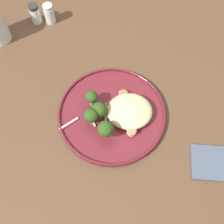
{
  "coord_description": "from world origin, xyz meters",
  "views": [
    {
      "loc": [
        -0.05,
        0.3,
        1.45
      ],
      "look_at": [
        -0.05,
        -0.04,
        0.76
      ],
      "focal_mm": 46.35,
      "sensor_mm": 36.0,
      "label": 1
    }
  ],
  "objects_px": {
    "seared_scallop_right_edge": "(126,102)",
    "broccoli_floret_split_head": "(99,110)",
    "broccoli_floret_tall_stalk": "(106,129)",
    "salt_shaker": "(49,14)",
    "seared_scallop_center_golden": "(109,112)",
    "seared_scallop_large_seared": "(136,115)",
    "seared_scallop_front_small": "(123,95)",
    "broccoli_floret_front_edge": "(92,97)",
    "pepper_shaker": "(35,14)",
    "seared_scallop_on_noodles": "(132,131)",
    "broccoli_floret_left_leaning": "(92,116)",
    "dinner_plate": "(112,114)",
    "folded_napkin": "(221,164)"
  },
  "relations": [
    {
      "from": "seared_scallop_right_edge",
      "to": "broccoli_floret_split_head",
      "type": "distance_m",
      "value": 0.08
    },
    {
      "from": "broccoli_floret_tall_stalk",
      "to": "salt_shaker",
      "type": "relative_size",
      "value": 0.94
    },
    {
      "from": "seared_scallop_center_golden",
      "to": "seared_scallop_large_seared",
      "type": "height_order",
      "value": "same"
    },
    {
      "from": "seared_scallop_front_small",
      "to": "broccoli_floret_split_head",
      "type": "xyz_separation_m",
      "value": [
        0.06,
        0.06,
        0.02
      ]
    },
    {
      "from": "seared_scallop_front_small",
      "to": "seared_scallop_center_golden",
      "type": "bearing_deg",
      "value": 53.85
    },
    {
      "from": "seared_scallop_large_seared",
      "to": "salt_shaker",
      "type": "xyz_separation_m",
      "value": [
        0.26,
        -0.35,
        0.01
      ]
    },
    {
      "from": "broccoli_floret_front_edge",
      "to": "pepper_shaker",
      "type": "distance_m",
      "value": 0.36
    },
    {
      "from": "seared_scallop_on_noodles",
      "to": "broccoli_floret_front_edge",
      "type": "relative_size",
      "value": 0.46
    },
    {
      "from": "broccoli_floret_left_leaning",
      "to": "salt_shaker",
      "type": "bearing_deg",
      "value": -68.58
    },
    {
      "from": "dinner_plate",
      "to": "salt_shaker",
      "type": "bearing_deg",
      "value": -60.15
    },
    {
      "from": "seared_scallop_front_small",
      "to": "folded_napkin",
      "type": "relative_size",
      "value": 0.17
    },
    {
      "from": "broccoli_floret_front_edge",
      "to": "seared_scallop_front_small",
      "type": "bearing_deg",
      "value": -165.81
    },
    {
      "from": "salt_shaker",
      "to": "seared_scallop_on_noodles",
      "type": "bearing_deg",
      "value": 121.71
    },
    {
      "from": "seared_scallop_right_edge",
      "to": "broccoli_floret_split_head",
      "type": "height_order",
      "value": "broccoli_floret_split_head"
    },
    {
      "from": "broccoli_floret_split_head",
      "to": "folded_napkin",
      "type": "height_order",
      "value": "broccoli_floret_split_head"
    },
    {
      "from": "broccoli_floret_split_head",
      "to": "folded_napkin",
      "type": "bearing_deg",
      "value": 156.62
    },
    {
      "from": "seared_scallop_right_edge",
      "to": "pepper_shaker",
      "type": "distance_m",
      "value": 0.41
    },
    {
      "from": "pepper_shaker",
      "to": "salt_shaker",
      "type": "bearing_deg",
      "value": 180.0
    },
    {
      "from": "seared_scallop_center_golden",
      "to": "broccoli_floret_tall_stalk",
      "type": "height_order",
      "value": "broccoli_floret_tall_stalk"
    },
    {
      "from": "salt_shaker",
      "to": "broccoli_floret_tall_stalk",
      "type": "bearing_deg",
      "value": 114.01
    },
    {
      "from": "broccoli_floret_split_head",
      "to": "broccoli_floret_tall_stalk",
      "type": "distance_m",
      "value": 0.06
    },
    {
      "from": "dinner_plate",
      "to": "seared_scallop_right_edge",
      "type": "height_order",
      "value": "seared_scallop_right_edge"
    },
    {
      "from": "folded_napkin",
      "to": "broccoli_floret_front_edge",
      "type": "bearing_deg",
      "value": -27.53
    },
    {
      "from": "folded_napkin",
      "to": "broccoli_floret_split_head",
      "type": "bearing_deg",
      "value": -23.38
    },
    {
      "from": "seared_scallop_large_seared",
      "to": "broccoli_floret_front_edge",
      "type": "bearing_deg",
      "value": -19.35
    },
    {
      "from": "broccoli_floret_left_leaning",
      "to": "broccoli_floret_split_head",
      "type": "bearing_deg",
      "value": -134.72
    },
    {
      "from": "pepper_shaker",
      "to": "folded_napkin",
      "type": "bearing_deg",
      "value": 136.99
    },
    {
      "from": "seared_scallop_front_small",
      "to": "pepper_shaker",
      "type": "xyz_separation_m",
      "value": [
        0.27,
        -0.29,
        0.01
      ]
    },
    {
      "from": "seared_scallop_on_noodles",
      "to": "seared_scallop_center_golden",
      "type": "bearing_deg",
      "value": -45.0
    },
    {
      "from": "broccoli_floret_front_edge",
      "to": "pepper_shaker",
      "type": "height_order",
      "value": "pepper_shaker"
    },
    {
      "from": "seared_scallop_right_edge",
      "to": "broccoli_floret_tall_stalk",
      "type": "bearing_deg",
      "value": 59.19
    },
    {
      "from": "broccoli_floret_left_leaning",
      "to": "seared_scallop_center_golden",
      "type": "bearing_deg",
      "value": -150.71
    },
    {
      "from": "seared_scallop_on_noodles",
      "to": "pepper_shaker",
      "type": "height_order",
      "value": "pepper_shaker"
    },
    {
      "from": "dinner_plate",
      "to": "broccoli_floret_front_edge",
      "type": "xyz_separation_m",
      "value": [
        0.05,
        -0.03,
        0.04
      ]
    },
    {
      "from": "broccoli_floret_front_edge",
      "to": "seared_scallop_right_edge",
      "type": "bearing_deg",
      "value": 178.48
    },
    {
      "from": "seared_scallop_on_noodles",
      "to": "broccoli_floret_left_leaning",
      "type": "xyz_separation_m",
      "value": [
        0.1,
        -0.03,
        0.03
      ]
    },
    {
      "from": "seared_scallop_right_edge",
      "to": "pepper_shaker",
      "type": "height_order",
      "value": "pepper_shaker"
    },
    {
      "from": "seared_scallop_center_golden",
      "to": "seared_scallop_right_edge",
      "type": "xyz_separation_m",
      "value": [
        -0.04,
        -0.03,
        0.0
      ]
    },
    {
      "from": "broccoli_floret_left_leaning",
      "to": "broccoli_floret_tall_stalk",
      "type": "distance_m",
      "value": 0.05
    },
    {
      "from": "folded_napkin",
      "to": "pepper_shaker",
      "type": "height_order",
      "value": "pepper_shaker"
    },
    {
      "from": "dinner_plate",
      "to": "folded_napkin",
      "type": "xyz_separation_m",
      "value": [
        -0.27,
        0.14,
        -0.0
      ]
    },
    {
      "from": "broccoli_floret_front_edge",
      "to": "folded_napkin",
      "type": "height_order",
      "value": "broccoli_floret_front_edge"
    },
    {
      "from": "dinner_plate",
      "to": "seared_scallop_center_golden",
      "type": "distance_m",
      "value": 0.01
    },
    {
      "from": "folded_napkin",
      "to": "salt_shaker",
      "type": "bearing_deg",
      "value": -45.59
    },
    {
      "from": "seared_scallop_center_golden",
      "to": "folded_napkin",
      "type": "bearing_deg",
      "value": 153.69
    },
    {
      "from": "seared_scallop_large_seared",
      "to": "pepper_shaker",
      "type": "relative_size",
      "value": 0.44
    },
    {
      "from": "dinner_plate",
      "to": "broccoli_floret_tall_stalk",
      "type": "bearing_deg",
      "value": 75.53
    },
    {
      "from": "seared_scallop_center_golden",
      "to": "seared_scallop_large_seared",
      "type": "relative_size",
      "value": 1.21
    },
    {
      "from": "seared_scallop_right_edge",
      "to": "broccoli_floret_front_edge",
      "type": "relative_size",
      "value": 0.55
    },
    {
      "from": "dinner_plate",
      "to": "folded_napkin",
      "type": "relative_size",
      "value": 1.93
    }
  ]
}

